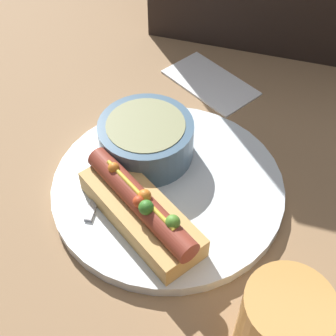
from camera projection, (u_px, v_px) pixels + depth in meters
ground_plane at (168, 191)px, 0.57m from camera, size 4.00×4.00×0.00m
dinner_plate at (168, 187)px, 0.56m from camera, size 0.28×0.28×0.02m
hot_dog at (141, 209)px, 0.51m from camera, size 0.17×0.14×0.06m
soup_bowl at (146, 138)px, 0.57m from camera, size 0.12×0.12×0.05m
spoon at (116, 145)px, 0.59m from camera, size 0.03×0.16×0.01m
drinking_glass at (280, 329)px, 0.40m from camera, size 0.07×0.07×0.10m
napkin at (208, 81)px, 0.71m from camera, size 0.16×0.14×0.01m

